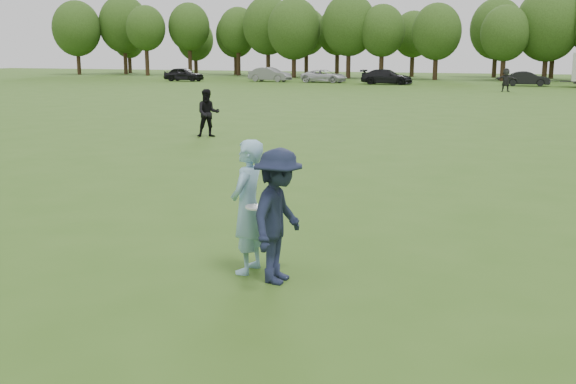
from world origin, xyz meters
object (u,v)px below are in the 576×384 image
player_far_a (208,113)px  car_f (527,79)px  thrower (248,207)px  car_c (324,76)px  car_a (184,74)px  car_d (387,77)px  car_b (270,75)px  player_far_d (506,80)px  defender (278,216)px

player_far_a → car_f: player_far_a is taller
thrower → car_c: 64.20m
car_f → car_a: bearing=91.1°
car_c → car_d: 7.45m
car_b → car_d: bearing=-91.8°
player_far_a → car_f: bearing=45.5°
player_far_d → car_d: size_ratio=0.37×
defender → car_c: bearing=18.9°
player_far_a → car_d: player_far_a is taller
thrower → car_a: bearing=-149.3°
thrower → car_d: bearing=-168.9°
car_d → defender: bearing=-168.8°
player_far_a → car_b: 49.70m
defender → car_d: size_ratio=0.38×
thrower → car_a: (-35.59, 58.54, -0.25)m
player_far_a → car_f: size_ratio=0.44×
car_a → car_f: (36.74, 2.83, -0.07)m
player_far_d → car_d: player_far_d is taller
car_c → car_f: size_ratio=1.16×
thrower → defender: size_ratio=1.03×
car_d → player_far_d: bearing=-126.5°
car_d → car_a: bearing=91.4°
defender → car_d: (-12.95, 59.79, -0.22)m
player_far_d → defender: bearing=-100.1°
car_a → car_d: bearing=-89.6°
defender → car_f: defender is taller
car_f → car_d: bearing=94.4°
car_f → defender: bearing=176.1°
player_far_a → player_far_d: 37.29m
defender → car_b: defender is taller
player_far_a → car_f: 47.91m
thrower → car_f: thrower is taller
car_b → player_far_a: bearing=-155.1°
player_far_d → car_d: bearing=133.6°
car_b → car_d: car_b is taller
player_far_d → car_a: (-35.53, 7.77, -0.20)m
thrower → car_c: size_ratio=0.41×
car_f → car_c: bearing=87.3°
car_b → car_d: (13.65, -1.45, -0.03)m
player_far_d → car_a: bearing=156.8°
car_b → car_d: 13.73m
player_far_a → player_far_d: (8.48, 36.32, 0.04)m
defender → car_a: bearing=32.2°
thrower → car_f: bearing=178.3°
thrower → car_b: thrower is taller
thrower → defender: bearing=66.9°
car_a → car_c: (15.97, 2.58, -0.08)m
thrower → player_far_a: bearing=-150.1°
car_b → car_c: (6.38, 0.13, -0.10)m
player_far_a → car_a: bearing=88.7°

